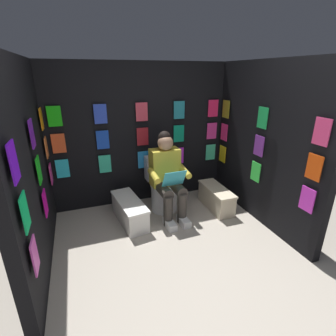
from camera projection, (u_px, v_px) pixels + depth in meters
ground_plane at (202, 297)px, 2.31m from camera, size 30.00×30.00×0.00m
display_wall_back at (141, 135)px, 3.80m from camera, size 2.73×0.14×2.08m
display_wall_left at (264, 145)px, 3.28m from camera, size 0.14×2.05×2.08m
display_wall_right at (29, 171)px, 2.42m from camera, size 0.14×2.05×2.08m
toilet at (162, 187)px, 3.76m from camera, size 0.41×0.56×0.77m
person_reading at (168, 176)px, 3.46m from camera, size 0.53×0.69×1.19m
comic_longbox_near at (130, 211)px, 3.44m from camera, size 0.39×0.83×0.32m
comic_longbox_far at (216, 198)px, 3.79m from camera, size 0.27×0.72×0.33m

